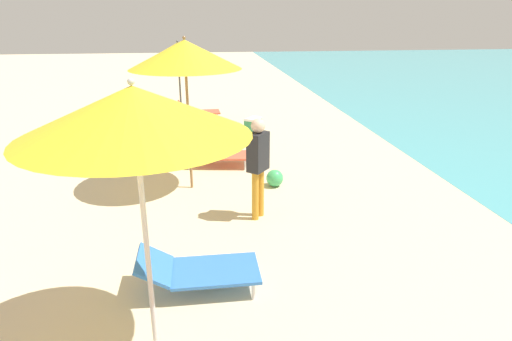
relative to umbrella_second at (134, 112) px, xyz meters
The scene contains 9 objects.
umbrella_second is the anchor object (origin of this frame).
lounger_second_shoreside 2.39m from the umbrella_second, 66.36° to the left, with size 1.45×0.68×0.50m.
umbrella_third 4.33m from the umbrella_second, 85.70° to the left, with size 1.99×1.99×2.81m.
lounger_third_shoreside 6.01m from the umbrella_second, 81.39° to the left, with size 1.57×0.88×0.53m.
umbrella_farthest 8.61m from the umbrella_second, 89.78° to the left, with size 1.96×1.96×2.50m.
lounger_farthest_shoreside 10.10m from the umbrella_second, 87.23° to the left, with size 1.31×0.70×0.64m.
person_walking_far 3.48m from the umbrella_second, 63.66° to the left, with size 0.40×0.42×1.66m.
cooler_box 8.98m from the umbrella_second, 76.47° to the left, with size 0.57×0.62×0.38m.
beach_ball 5.11m from the umbrella_second, 65.27° to the left, with size 0.33×0.33×0.33m, color #3FB266.
Camera 1 is at (-0.29, 0.72, 3.16)m, focal length 30.63 mm.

